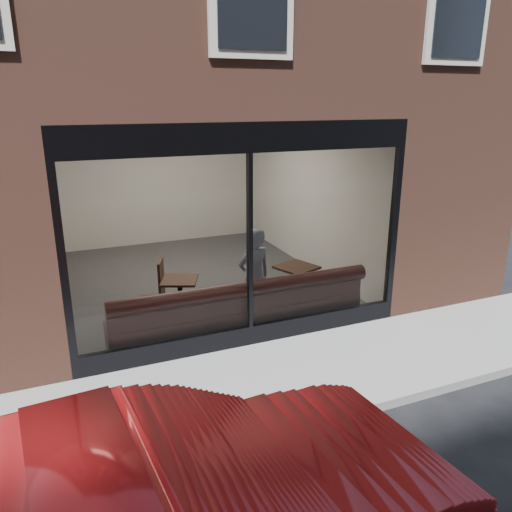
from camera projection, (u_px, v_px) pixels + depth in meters
name	position (u px, v px, depth m)	size (l,w,h in m)	color
ground	(319.00, 423.00, 5.61)	(120.00, 120.00, 0.00)	black
sidewalk_near	(281.00, 378.00, 6.49)	(40.00, 2.00, 0.01)	gray
kerb_near	(321.00, 421.00, 5.55)	(40.00, 0.10, 0.12)	gray
host_building_pier_right	(295.00, 171.00, 13.55)	(2.50, 12.00, 3.20)	brown
host_building_backfill	(136.00, 165.00, 14.79)	(5.00, 6.00, 3.20)	brown
cafe_floor	(195.00, 279.00, 10.00)	(6.00, 6.00, 0.00)	#2D2D30
cafe_ceiling	(188.00, 116.00, 9.04)	(6.00, 6.00, 0.00)	white
cafe_wall_back	(158.00, 180.00, 12.15)	(5.00, 5.00, 0.00)	silver
cafe_wall_left	(52.00, 213.00, 8.60)	(6.00, 6.00, 0.00)	silver
cafe_wall_right	(306.00, 193.00, 10.45)	(6.00, 6.00, 0.00)	silver
storefront_kick	(250.00, 335.00, 7.37)	(5.00, 0.10, 0.30)	black
storefront_header	(249.00, 137.00, 6.51)	(5.00, 0.10, 0.40)	black
storefront_mullion	(250.00, 244.00, 6.95)	(0.06, 0.10, 2.50)	black
storefront_glass	(251.00, 244.00, 6.92)	(4.80, 4.80, 0.00)	white
banquette	(240.00, 320.00, 7.70)	(4.00, 0.55, 0.45)	#351513
person	(254.00, 277.00, 7.87)	(0.58, 0.38, 1.59)	#8EA2C3
cafe_table_left	(180.00, 280.00, 7.88)	(0.55, 0.55, 0.04)	#331D13
cafe_table_right	(297.00, 267.00, 8.49)	(0.60, 0.60, 0.04)	#331D13
cafe_chair_left	(151.00, 301.00, 8.38)	(0.44, 0.44, 0.04)	#331D13
wall_poster	(56.00, 222.00, 7.84)	(0.02, 0.62, 0.82)	white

